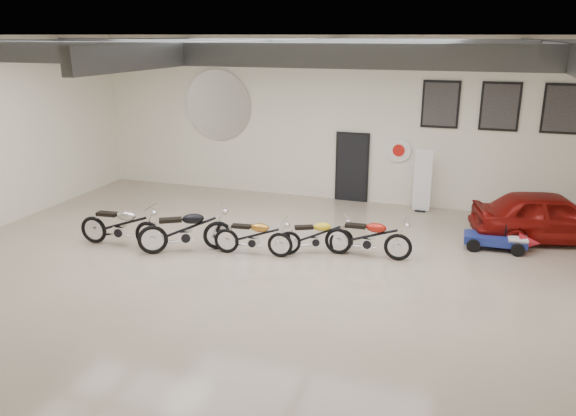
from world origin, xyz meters
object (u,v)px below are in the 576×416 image
(motorcycle_yellow, at_px, (315,235))
(go_kart, at_px, (502,237))
(motorcycle_black, at_px, (185,229))
(vintage_car, at_px, (550,217))
(motorcycle_red, at_px, (368,236))
(motorcycle_silver, at_px, (120,224))
(banner_stand, at_px, (423,181))
(motorcycle_gold, at_px, (253,236))

(motorcycle_yellow, xyz_separation_m, go_kart, (4.22, 1.70, -0.15))
(motorcycle_black, distance_m, vintage_car, 9.06)
(go_kart, relative_size, vintage_car, 0.47)
(motorcycle_yellow, height_order, motorcycle_red, motorcycle_red)
(motorcycle_silver, height_order, vintage_car, vintage_car)
(motorcycle_silver, bearing_deg, motorcycle_black, 1.95)
(motorcycle_silver, xyz_separation_m, motorcycle_yellow, (4.68, 1.03, -0.09))
(motorcycle_red, height_order, vintage_car, vintage_car)
(motorcycle_red, bearing_deg, banner_stand, 76.41)
(motorcycle_silver, relative_size, motorcycle_red, 1.07)
(motorcycle_gold, distance_m, go_kart, 6.02)
(motorcycle_black, xyz_separation_m, motorcycle_red, (4.21, 1.04, -0.05))
(banner_stand, distance_m, motorcycle_silver, 8.54)
(banner_stand, relative_size, motorcycle_yellow, 1.03)
(banner_stand, distance_m, motorcycle_black, 7.15)
(motorcycle_silver, height_order, motorcycle_gold, motorcycle_silver)
(motorcycle_silver, bearing_deg, vintage_car, 16.68)
(motorcycle_gold, bearing_deg, vintage_car, 19.28)
(motorcycle_gold, relative_size, motorcycle_red, 0.93)
(motorcycle_red, height_order, go_kart, motorcycle_red)
(banner_stand, bearing_deg, motorcycle_silver, -140.32)
(banner_stand, height_order, motorcycle_gold, banner_stand)
(motorcycle_red, bearing_deg, vintage_car, 29.44)
(banner_stand, xyz_separation_m, motorcycle_silver, (-6.72, -5.25, -0.37))
(banner_stand, distance_m, vintage_car, 3.64)
(motorcycle_silver, distance_m, motorcycle_red, 6.03)
(motorcycle_silver, bearing_deg, banner_stand, 34.16)
(motorcycle_black, distance_m, motorcycle_yellow, 3.10)
(motorcycle_silver, xyz_separation_m, motorcycle_red, (5.91, 1.21, -0.04))
(motorcycle_yellow, bearing_deg, motorcycle_silver, 167.40)
(motorcycle_red, distance_m, vintage_car, 4.84)
(banner_stand, relative_size, motorcycle_black, 0.85)
(motorcycle_silver, relative_size, motorcycle_yellow, 1.19)
(motorcycle_silver, xyz_separation_m, vintage_car, (10.03, 3.75, 0.09))
(motorcycle_red, relative_size, vintage_car, 0.53)
(motorcycle_red, xyz_separation_m, go_kart, (3.00, 1.51, -0.20))
(banner_stand, bearing_deg, motorcycle_gold, -123.87)
(motorcycle_black, height_order, vintage_car, vintage_car)
(banner_stand, distance_m, motorcycle_red, 4.14)
(vintage_car, bearing_deg, motorcycle_yellow, 102.85)
(vintage_car, bearing_deg, motorcycle_silver, 96.37)
(go_kart, bearing_deg, motorcycle_yellow, -159.99)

